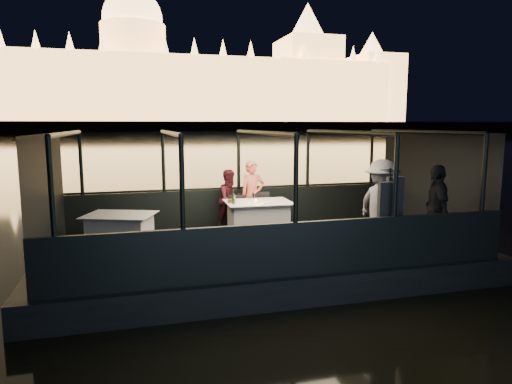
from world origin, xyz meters
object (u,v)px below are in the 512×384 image
object	(u,v)px
dining_table_central	(258,218)
person_woman_coral	(253,197)
dining_table_aft	(120,230)
wine_bottle	(233,197)
person_man_maroon	(230,198)
passenger_stripe	(381,207)
coat_stand	(388,213)
passenger_dark	(436,211)
chair_port_left	(238,213)
chair_port_right	(263,211)

from	to	relation	value
dining_table_central	person_woman_coral	distance (m)	0.84
dining_table_aft	wine_bottle	world-z (taller)	wine_bottle
person_man_maroon	passenger_stripe	world-z (taller)	passenger_stripe
dining_table_central	dining_table_aft	world-z (taller)	dining_table_central
coat_stand	passenger_dark	bearing A→B (deg)	10.83
passenger_dark	chair_port_left	bearing A→B (deg)	-112.41
coat_stand	person_man_maroon	size ratio (longest dim) A/B	1.20
dining_table_aft	chair_port_left	bearing A→B (deg)	16.78
dining_table_central	person_woman_coral	xyz separation A→B (m)	(0.07, 0.76, 0.36)
dining_table_central	chair_port_right	bearing A→B (deg)	61.63
dining_table_aft	wine_bottle	size ratio (longest dim) A/B	4.90
chair_port_left	person_man_maroon	xyz separation A→B (m)	(-0.12, 0.29, 0.30)
passenger_dark	wine_bottle	xyz separation A→B (m)	(-3.42, 2.20, 0.06)
person_man_maroon	passenger_stripe	size ratio (longest dim) A/B	0.79
dining_table_aft	chair_port_right	bearing A→B (deg)	13.75
dining_table_aft	wine_bottle	distance (m)	2.42
person_man_maroon	passenger_dark	bearing A→B (deg)	-67.76
person_woman_coral	chair_port_right	bearing A→B (deg)	-67.26
dining_table_central	wine_bottle	distance (m)	0.82
dining_table_aft	coat_stand	world-z (taller)	coat_stand
coat_stand	passenger_stripe	distance (m)	0.88
dining_table_aft	chair_port_right	size ratio (longest dim) A/B	1.51
chair_port_left	chair_port_right	distance (m)	0.60
coat_stand	chair_port_left	bearing A→B (deg)	123.75
person_woman_coral	passenger_stripe	world-z (taller)	passenger_stripe
dining_table_aft	passenger_stripe	bearing A→B (deg)	-16.28
chair_port_left	person_woman_coral	xyz separation A→B (m)	(0.43, 0.31, 0.30)
person_man_maroon	wine_bottle	size ratio (longest dim) A/B	5.28
person_man_maroon	passenger_stripe	distance (m)	3.55
wine_bottle	person_woman_coral	bearing A→B (deg)	53.90
dining_table_aft	person_man_maroon	xyz separation A→B (m)	(2.48, 1.07, 0.36)
passenger_dark	wine_bottle	distance (m)	4.07
person_woman_coral	wine_bottle	world-z (taller)	person_woman_coral
chair_port_left	person_woman_coral	size ratio (longest dim) A/B	0.51
coat_stand	passenger_dark	xyz separation A→B (m)	(1.15, 0.22, -0.05)
chair_port_left	dining_table_central	bearing A→B (deg)	-39.27
chair_port_right	passenger_stripe	xyz separation A→B (m)	(1.77, -2.23, 0.40)
coat_stand	person_man_maroon	world-z (taller)	coat_stand
chair_port_left	wine_bottle	bearing A→B (deg)	-99.28
wine_bottle	dining_table_central	bearing A→B (deg)	15.30
coat_stand	chair_port_right	bearing A→B (deg)	115.19
chair_port_left	wine_bottle	size ratio (longest dim) A/B	3.05
chair_port_left	coat_stand	bearing A→B (deg)	-43.99
passenger_stripe	coat_stand	bearing A→B (deg)	147.24
chair_port_right	passenger_dark	bearing A→B (deg)	-37.24
chair_port_left	person_woman_coral	distance (m)	0.61
dining_table_central	passenger_stripe	size ratio (longest dim) A/B	0.81
chair_port_left	coat_stand	xyz separation A→B (m)	(2.03, -3.04, 0.45)
dining_table_central	chair_port_right	size ratio (longest dim) A/B	1.66
person_man_maroon	passenger_stripe	bearing A→B (deg)	-69.84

